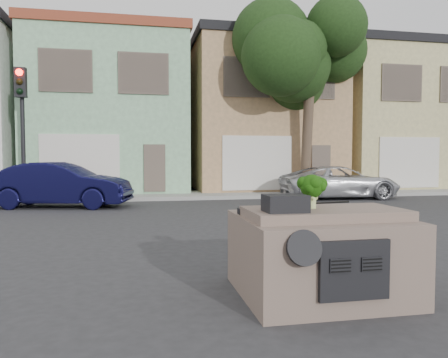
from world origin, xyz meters
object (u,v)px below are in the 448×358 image
object	(u,v)px
silver_pickup	(339,198)
traffic_signal	(22,135)
broccoli	(312,191)
navy_sedan	(61,207)

from	to	relation	value
silver_pickup	traffic_signal	bearing A→B (deg)	88.93
silver_pickup	broccoli	bearing A→B (deg)	155.45
navy_sedan	traffic_signal	bearing A→B (deg)	52.34
navy_sedan	broccoli	distance (m)	11.72
navy_sedan	silver_pickup	xyz separation A→B (m)	(10.82, 1.04, 0.00)
traffic_signal	silver_pickup	bearing A→B (deg)	-4.13
traffic_signal	broccoli	size ratio (longest dim) A/B	11.83
broccoli	traffic_signal	bearing A→B (deg)	116.78
silver_pickup	broccoli	world-z (taller)	broccoli
navy_sedan	silver_pickup	size ratio (longest dim) A/B	0.97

